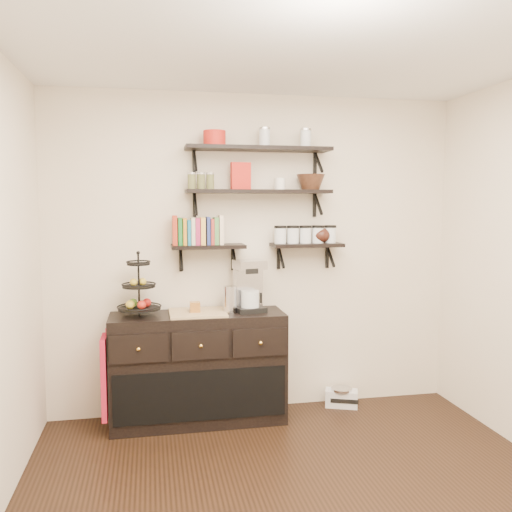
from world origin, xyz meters
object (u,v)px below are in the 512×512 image
(fruit_stand, at_px, (139,295))
(coffee_maker, at_px, (249,287))
(sideboard, at_px, (198,368))
(radio, at_px, (341,397))

(fruit_stand, xyz_separation_m, coffee_maker, (0.88, 0.03, 0.03))
(sideboard, height_order, radio, sideboard)
(coffee_maker, xyz_separation_m, radio, (0.84, 0.05, -1.02))
(sideboard, relative_size, coffee_maker, 3.28)
(radio, bearing_deg, coffee_maker, -155.51)
(fruit_stand, distance_m, coffee_maker, 0.88)
(sideboard, distance_m, coffee_maker, 0.78)
(coffee_maker, bearing_deg, sideboard, 173.52)
(sideboard, xyz_separation_m, coffee_maker, (0.43, 0.03, 0.65))
(fruit_stand, bearing_deg, coffee_maker, 1.66)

